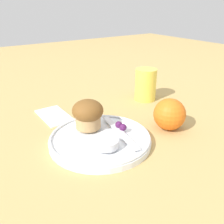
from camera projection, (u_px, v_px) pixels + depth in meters
The scene contains 9 objects.
ground_plane at pixel (110, 139), 0.60m from camera, with size 3.00×3.00×0.00m, color tan.
plate at pixel (100, 139), 0.58m from camera, with size 0.24×0.24×0.02m.
muffin at pixel (88, 114), 0.60m from camera, with size 0.08×0.08×0.07m.
cream_ramekin at pixel (106, 142), 0.53m from camera, with size 0.05×0.05×0.02m.
berry_pair at pixel (121, 126), 0.60m from camera, with size 0.03×0.02×0.02m.
butter_knife at pixel (120, 132), 0.59m from camera, with size 0.17×0.05×0.00m.
orange_fruit at pixel (169, 114), 0.63m from camera, with size 0.08×0.08×0.08m.
juice_glass at pixel (146, 85), 0.81m from camera, with size 0.07×0.07×0.10m.
folded_napkin at pixel (54, 115), 0.71m from camera, with size 0.13×0.07×0.01m.
Camera 1 is at (0.43, -0.29, 0.30)m, focal length 40.00 mm.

